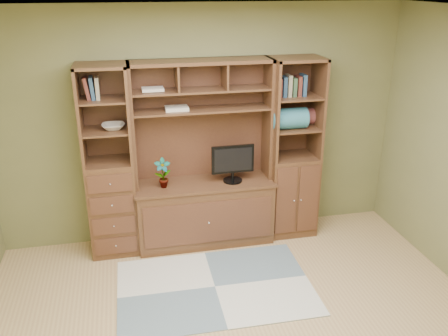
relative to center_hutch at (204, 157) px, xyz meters
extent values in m
cube|color=white|center=(0.03, -1.73, 1.58)|extent=(4.60, 4.10, 0.04)
cube|color=olive|center=(0.03, 0.27, 0.28)|extent=(4.50, 0.04, 2.60)
cube|color=#4D2E1B|center=(0.00, 0.00, 0.00)|extent=(1.54, 0.53, 2.05)
cube|color=#4D2E1B|center=(-1.00, 0.04, 0.00)|extent=(0.50, 0.45, 2.05)
cube|color=#4D2E1B|center=(1.02, 0.04, 0.00)|extent=(0.55, 0.45, 2.05)
cube|color=#9CA2A2|center=(-0.07, -0.91, -1.02)|extent=(1.90, 1.28, 0.01)
cube|color=black|center=(0.31, -0.03, -0.01)|extent=(0.47, 0.22, 0.58)
imported|color=#B1663B|center=(-0.45, -0.03, -0.13)|extent=(0.17, 0.12, 0.33)
cube|color=beige|center=(-0.26, 0.09, 0.53)|extent=(0.24, 0.18, 0.04)
imported|color=beige|center=(-0.92, 0.04, 0.39)|extent=(0.23, 0.23, 0.06)
cube|color=#2D6878|center=(0.94, -0.01, 0.38)|extent=(0.39, 0.23, 0.23)
cube|color=brown|center=(1.14, 0.12, 0.36)|extent=(0.33, 0.18, 0.18)
camera|label=1|loc=(-0.81, -4.72, 1.78)|focal=38.00mm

